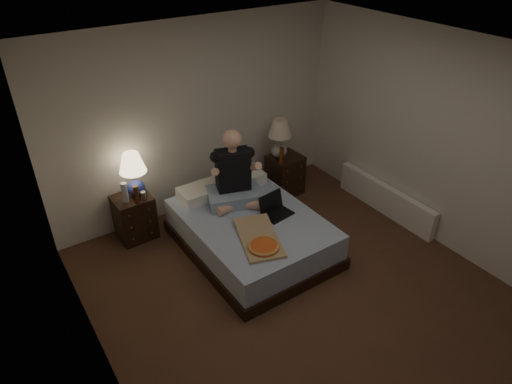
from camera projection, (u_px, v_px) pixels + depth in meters
floor at (303, 296)px, 4.88m from camera, size 4.00×4.50×0.00m
ceiling at (320, 63)px, 3.56m from camera, size 4.00×4.50×0.00m
wall_back at (197, 119)px, 5.81m from camera, size 4.00×0.00×2.50m
wall_left at (95, 281)px, 3.28m from camera, size 0.00×4.50×2.50m
wall_right at (447, 145)px, 5.17m from camera, size 0.00×4.50×2.50m
bed at (251, 233)px, 5.46m from camera, size 1.40×1.85×0.46m
nightstand_left at (135, 217)px, 5.64m from camera, size 0.45×0.41×0.57m
nightstand_right at (285, 175)px, 6.53m from camera, size 0.46×0.42×0.58m
lamp_left at (134, 175)px, 5.39m from camera, size 0.34×0.34×0.56m
lamp_right at (280, 139)px, 6.22m from camera, size 0.41×0.41×0.56m
water_bottle at (125, 192)px, 5.35m from camera, size 0.07×0.07×0.25m
soda_can at (143, 195)px, 5.43m from camera, size 0.07×0.07×0.10m
beer_bottle_left at (136, 195)px, 5.32m from camera, size 0.06×0.06×0.23m
beer_bottle_right at (282, 155)px, 6.16m from camera, size 0.06×0.06×0.23m
person at (234, 168)px, 5.38m from camera, size 0.79×0.70×0.93m
laptop at (278, 206)px, 5.31m from camera, size 0.38×0.33×0.24m
pizza_box at (264, 247)px, 4.80m from camera, size 0.62×0.85×0.08m
radiator at (385, 199)px, 6.15m from camera, size 0.10×1.60×0.40m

